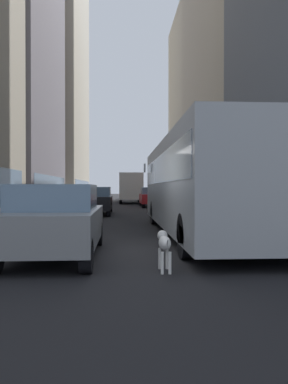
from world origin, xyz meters
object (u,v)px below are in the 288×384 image
at_px(car_black_suv, 97,200).
at_px(car_blue_hatchback, 100,193).
at_px(car_grey_wagon, 56,221).
at_px(box_truck, 130,187).
at_px(dalmatian_dog, 164,243).
at_px(car_silver_sedan, 93,195).
at_px(car_white_van, 128,193).
at_px(transit_bus, 198,181).
at_px(car_red_coupe, 152,197).
at_px(traffic_light_near, 261,161).

bearing_deg(car_black_suv, car_blue_hatchback, 92.98).
height_order(car_grey_wagon, car_blue_hatchback, same).
relative_size(box_truck, dalmatian_dog, 7.79).
xyz_separation_m(car_silver_sedan, car_white_van, (4.00, 13.01, -0.00)).
distance_m(car_silver_sedan, car_black_suv, 18.35).
xyz_separation_m(transit_bus, car_red_coupe, (0.00, 18.36, -0.95)).
height_order(car_black_suv, box_truck, box_truck).
bearing_deg(car_silver_sedan, traffic_light_near, -74.67).
bearing_deg(box_truck, transit_bus, -86.50).
distance_m(car_blue_hatchback, car_black_suv, 30.78).
bearing_deg(car_grey_wagon, dalmatian_dog, -32.71).
bearing_deg(traffic_light_near, car_black_suv, 121.84).
bearing_deg(traffic_light_near, car_grey_wagon, -148.79).
height_order(car_red_coupe, dalmatian_dog, car_red_coupe).
bearing_deg(car_silver_sedan, dalmatian_dog, -83.39).
xyz_separation_m(car_black_suv, traffic_light_near, (6.10, -9.82, 1.61)).
xyz_separation_m(transit_bus, traffic_light_near, (2.10, -0.11, 0.66)).
distance_m(transit_bus, dalmatian_dog, 5.68).
distance_m(transit_bus, traffic_light_near, 2.20).
bearing_deg(car_black_suv, box_truck, 81.69).
distance_m(car_grey_wagon, car_blue_hatchback, 44.28).
xyz_separation_m(car_black_suv, dalmatian_dog, (2.25, -14.97, -0.31)).
bearing_deg(car_grey_wagon, car_white_van, 86.93).
bearing_deg(car_grey_wagon, car_red_coupe, 79.77).
relative_size(car_black_suv, dalmatian_dog, 4.72).
bearing_deg(car_black_suv, car_white_van, 85.61).
bearing_deg(car_grey_wagon, car_blue_hatchback, 92.07).
height_order(car_white_van, box_truck, box_truck).
height_order(transit_bus, car_blue_hatchback, transit_bus).
distance_m(transit_bus, car_black_suv, 10.55).
xyz_separation_m(car_blue_hatchback, dalmatian_dog, (3.85, -45.70, -0.31)).
xyz_separation_m(car_blue_hatchback, car_black_suv, (1.60, -30.74, -0.00)).
bearing_deg(dalmatian_dog, box_truck, 89.73).
bearing_deg(car_red_coupe, traffic_light_near, -83.51).
relative_size(car_blue_hatchback, car_white_van, 0.94).
bearing_deg(car_silver_sedan, car_blue_hatchback, 90.00).
height_order(car_silver_sedan, car_grey_wagon, same).
bearing_deg(dalmatian_dog, transit_bus, 71.62).
bearing_deg(car_grey_wagon, box_truck, 85.42).
distance_m(car_red_coupe, dalmatian_dog, 23.68).
bearing_deg(transit_bus, box_truck, 93.50).
bearing_deg(car_black_suv, traffic_light_near, -58.16).
bearing_deg(car_black_suv, car_grey_wagon, -90.00).
height_order(transit_bus, car_silver_sedan, transit_bus).
height_order(transit_bus, box_truck, same).
bearing_deg(car_white_van, traffic_light_near, -84.86).
bearing_deg(traffic_light_near, car_red_coupe, 96.49).
relative_size(car_silver_sedan, car_white_van, 1.00).
relative_size(car_black_suv, car_red_coupe, 0.97).
height_order(box_truck, traffic_light_near, traffic_light_near).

